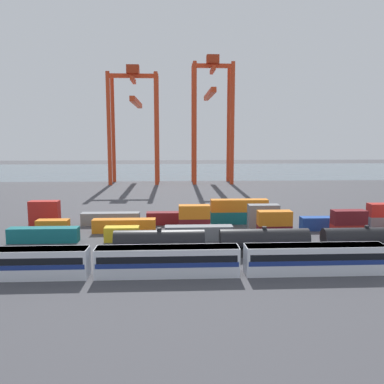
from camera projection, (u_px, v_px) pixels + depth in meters
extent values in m
plane|color=#424247|center=(202.00, 202.00, 114.73)|extent=(420.00, 420.00, 0.00)
cube|color=slate|center=(187.00, 170.00, 222.65)|extent=(400.00, 110.00, 0.01)
cube|color=silver|center=(15.00, 264.00, 52.09)|extent=(18.95, 3.10, 3.90)
cube|color=navy|center=(15.00, 264.00, 52.11)|extent=(18.58, 3.14, 0.64)
cube|color=black|center=(15.00, 259.00, 52.00)|extent=(18.20, 3.13, 0.90)
cube|color=slate|center=(14.00, 250.00, 51.85)|extent=(18.77, 2.85, 0.36)
cube|color=silver|center=(168.00, 261.00, 53.07)|extent=(18.95, 3.10, 3.90)
cube|color=navy|center=(168.00, 262.00, 53.09)|extent=(18.58, 3.14, 0.64)
cube|color=black|center=(168.00, 256.00, 52.98)|extent=(18.20, 3.13, 0.90)
cube|color=slate|center=(167.00, 248.00, 52.83)|extent=(18.77, 2.85, 0.36)
cube|color=silver|center=(315.00, 259.00, 54.05)|extent=(18.95, 3.10, 3.90)
cube|color=navy|center=(315.00, 260.00, 54.07)|extent=(18.58, 3.14, 0.64)
cube|color=black|center=(315.00, 254.00, 53.96)|extent=(18.20, 3.13, 0.90)
cube|color=slate|center=(315.00, 246.00, 53.81)|extent=(18.77, 2.85, 0.36)
cube|color=#232326|center=(160.00, 253.00, 61.90)|extent=(13.91, 2.50, 1.10)
cylinder|color=black|center=(159.00, 240.00, 61.62)|extent=(13.91, 3.02, 3.02)
cylinder|color=black|center=(159.00, 229.00, 61.40)|extent=(0.70, 0.70, 0.36)
cube|color=#232326|center=(264.00, 251.00, 62.71)|extent=(13.91, 2.50, 1.10)
cylinder|color=black|center=(264.00, 238.00, 62.43)|extent=(13.91, 3.02, 3.02)
cylinder|color=black|center=(264.00, 228.00, 62.20)|extent=(0.70, 0.70, 0.36)
cube|color=#232326|center=(365.00, 250.00, 63.52)|extent=(13.91, 2.50, 1.10)
cylinder|color=black|center=(366.00, 237.00, 63.24)|extent=(13.91, 3.02, 3.02)
cylinder|color=black|center=(367.00, 227.00, 63.01)|extent=(0.70, 0.70, 0.36)
cube|color=#146066|center=(44.00, 235.00, 70.13)|extent=(12.10, 2.44, 2.60)
cube|color=gold|center=(122.00, 234.00, 70.80)|extent=(6.04, 2.44, 2.60)
cube|color=slate|center=(199.00, 233.00, 71.48)|extent=(12.10, 2.44, 2.60)
cube|color=maroon|center=(274.00, 232.00, 72.15)|extent=(6.04, 2.44, 2.60)
cube|color=orange|center=(274.00, 218.00, 71.80)|extent=(6.04, 2.44, 2.60)
cube|color=#AD211C|center=(348.00, 231.00, 72.82)|extent=(6.04, 2.44, 2.60)
cube|color=maroon|center=(349.00, 217.00, 72.47)|extent=(6.04, 2.44, 2.60)
cube|color=orange|center=(53.00, 226.00, 76.83)|extent=(6.04, 2.44, 2.60)
cube|color=orange|center=(124.00, 226.00, 77.50)|extent=(12.10, 2.44, 2.60)
cube|color=maroon|center=(194.00, 225.00, 78.17)|extent=(6.04, 2.44, 2.60)
cube|color=orange|center=(194.00, 212.00, 77.82)|extent=(6.04, 2.44, 2.60)
cube|color=slate|center=(263.00, 224.00, 78.85)|extent=(6.04, 2.44, 2.60)
cube|color=slate|center=(263.00, 211.00, 78.49)|extent=(6.04, 2.44, 2.60)
cube|color=#1C4299|center=(331.00, 223.00, 79.52)|extent=(12.10, 2.44, 2.60)
cube|color=#AD211C|center=(45.00, 219.00, 83.37)|extent=(6.04, 2.44, 2.60)
cube|color=#AD211C|center=(44.00, 207.00, 83.02)|extent=(6.04, 2.44, 2.60)
cube|color=slate|center=(111.00, 219.00, 84.04)|extent=(12.10, 2.44, 2.60)
cube|color=maroon|center=(175.00, 218.00, 84.71)|extent=(12.10, 2.44, 2.60)
cube|color=#146066|center=(239.00, 217.00, 85.38)|extent=(12.10, 2.44, 2.60)
cube|color=orange|center=(239.00, 205.00, 85.03)|extent=(12.10, 2.44, 2.60)
cylinder|color=red|center=(109.00, 129.00, 151.64)|extent=(1.50, 1.50, 42.65)
cylinder|color=red|center=(156.00, 129.00, 152.52)|extent=(1.50, 1.50, 42.65)
cylinder|color=red|center=(113.00, 130.00, 162.51)|extent=(1.50, 1.50, 42.65)
cylinder|color=red|center=(157.00, 130.00, 163.39)|extent=(1.50, 1.50, 42.65)
cube|color=red|center=(133.00, 76.00, 154.73)|extent=(19.50, 1.20, 1.60)
cube|color=red|center=(133.00, 80.00, 154.95)|extent=(1.20, 12.59, 1.60)
cube|color=red|center=(136.00, 103.00, 169.44)|extent=(2.00, 38.91, 2.00)
cube|color=#9F2C14|center=(133.00, 69.00, 154.41)|extent=(4.80, 4.00, 3.20)
cylinder|color=red|center=(195.00, 124.00, 153.32)|extent=(1.50, 1.50, 46.66)
cylinder|color=red|center=(232.00, 124.00, 154.04)|extent=(1.50, 1.50, 46.66)
cylinder|color=red|center=(193.00, 125.00, 163.51)|extent=(1.50, 1.50, 46.66)
cylinder|color=red|center=(229.00, 125.00, 164.22)|extent=(1.50, 1.50, 46.66)
cube|color=red|center=(213.00, 66.00, 155.72)|extent=(16.16, 1.20, 1.60)
cube|color=red|center=(213.00, 70.00, 155.94)|extent=(1.20, 11.89, 1.60)
cube|color=red|center=(210.00, 94.00, 169.54)|extent=(2.00, 36.16, 2.00)
cube|color=#9F2C14|center=(213.00, 59.00, 155.40)|extent=(4.80, 4.00, 3.20)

